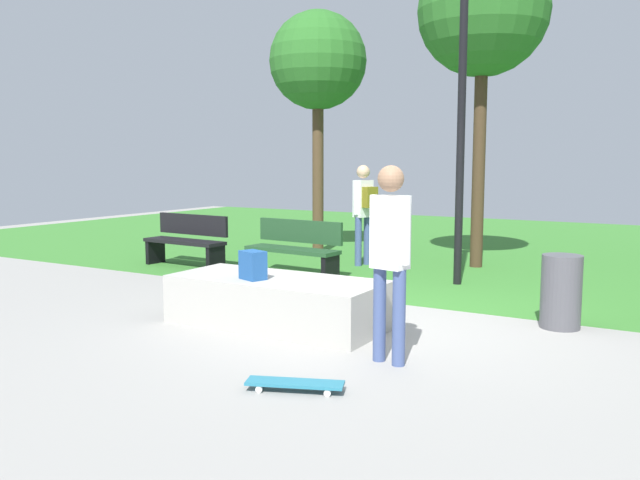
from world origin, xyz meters
TOP-DOWN VIEW (x-y plane):
  - ground_plane at (0.00, 0.00)m, footprint 28.00×28.00m
  - grass_lawn at (0.00, 7.52)m, footprint 26.60×12.96m
  - concrete_ledge at (-1.03, -0.69)m, footprint 2.45×1.05m
  - backpack_on_ledge at (-1.21, -0.89)m, footprint 0.33×0.28m
  - skater_performing_trick at (0.65, -1.33)m, footprint 0.42×0.26m
  - skateboard_by_ledge at (0.30, -2.40)m, footprint 0.82×0.47m
  - park_bench_center_lawn at (-4.71, 1.98)m, footprint 1.63×0.57m
  - park_bench_near_lamppost at (-2.50, 2.01)m, footprint 1.63×0.59m
  - tree_young_birch at (-0.31, 4.49)m, footprint 2.20×2.20m
  - tree_leaning_ash at (-3.56, 4.55)m, footprint 1.89×1.89m
  - lamp_post at (-0.07, 2.76)m, footprint 0.28×0.28m
  - trash_bin at (1.77, 0.82)m, footprint 0.44×0.44m
  - pedestrian_with_backpack at (-2.09, 3.64)m, footprint 0.41×0.41m

SIDE VIEW (x-z plane):
  - ground_plane at x=0.00m, z-range 0.00..0.00m
  - grass_lawn at x=0.00m, z-range 0.00..0.01m
  - skateboard_by_ledge at x=0.30m, z-range 0.02..0.10m
  - concrete_ledge at x=-1.03m, z-range 0.00..0.55m
  - trash_bin at x=1.77m, z-range 0.00..0.82m
  - park_bench_center_lawn at x=-4.71m, z-range 0.03..0.94m
  - park_bench_near_lamppost at x=-2.50m, z-range 0.03..0.94m
  - backpack_on_ledge at x=-1.21m, z-range 0.55..0.87m
  - pedestrian_with_backpack at x=-2.09m, z-range 0.18..1.96m
  - skater_performing_trick at x=0.65m, z-range 0.17..1.99m
  - lamp_post at x=-0.07m, z-range 0.47..5.13m
  - tree_leaning_ash at x=-3.56m, z-range 1.37..6.10m
  - tree_young_birch at x=-0.31m, z-range 1.59..7.05m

